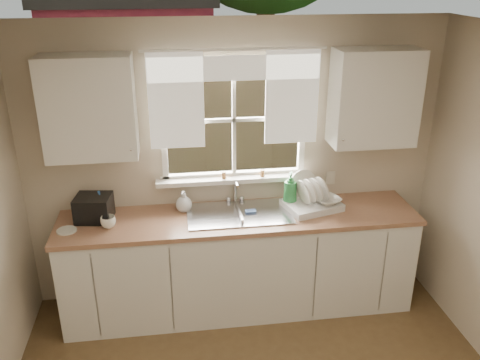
{
  "coord_description": "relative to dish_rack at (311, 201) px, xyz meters",
  "views": [
    {
      "loc": [
        -0.53,
        -2.12,
        2.85
      ],
      "look_at": [
        0.0,
        1.65,
        1.25
      ],
      "focal_mm": 38.0,
      "sensor_mm": 36.0,
      "label": 1
    }
  ],
  "objects": [
    {
      "name": "room_walls",
      "position": [
        -0.64,
        -1.81,
        0.26
      ],
      "size": [
        3.62,
        4.02,
        2.5
      ],
      "color": "beige",
      "rests_on": "ground"
    },
    {
      "name": "ceiling",
      "position": [
        -0.64,
        -1.74,
        1.52
      ],
      "size": [
        3.6,
        4.0,
        0.02
      ],
      "primitive_type": "cube",
      "color": "silver",
      "rests_on": "room_walls"
    },
    {
      "name": "window",
      "position": [
        -0.64,
        0.26,
        0.51
      ],
      "size": [
        1.38,
        0.16,
        1.06
      ],
      "color": "white",
      "rests_on": "room_walls"
    },
    {
      "name": "curtains",
      "position": [
        -0.64,
        0.21,
        0.95
      ],
      "size": [
        1.5,
        0.03,
        0.81
      ],
      "color": "white",
      "rests_on": "room_walls"
    },
    {
      "name": "base_cabinets",
      "position": [
        -0.64,
        -0.06,
        -0.55
      ],
      "size": [
        3.0,
        0.62,
        0.87
      ],
      "primitive_type": "cube",
      "color": "silver",
      "rests_on": "ground"
    },
    {
      "name": "countertop",
      "position": [
        -0.64,
        -0.06,
        -0.09
      ],
      "size": [
        3.04,
        0.65,
        0.04
      ],
      "primitive_type": "cube",
      "color": "#9B6B4D",
      "rests_on": "base_cabinets"
    },
    {
      "name": "upper_cabinet_left",
      "position": [
        -1.79,
        0.08,
        0.87
      ],
      "size": [
        0.7,
        0.33,
        0.8
      ],
      "primitive_type": "cube",
      "color": "silver",
      "rests_on": "room_walls"
    },
    {
      "name": "upper_cabinet_right",
      "position": [
        0.51,
        0.08,
        0.87
      ],
      "size": [
        0.7,
        0.33,
        0.8
      ],
      "primitive_type": "cube",
      "color": "silver",
      "rests_on": "room_walls"
    },
    {
      "name": "wall_outlet",
      "position": [
        0.24,
        0.24,
        0.1
      ],
      "size": [
        0.08,
        0.01,
        0.12
      ],
      "primitive_type": "cube",
      "color": "beige",
      "rests_on": "room_walls"
    },
    {
      "name": "sill_jars",
      "position": [
        -0.57,
        0.2,
        0.2
      ],
      "size": [
        0.38,
        0.04,
        0.06
      ],
      "color": "brown",
      "rests_on": "window"
    },
    {
      "name": "sink",
      "position": [
        -0.64,
        -0.03,
        -0.14
      ],
      "size": [
        0.88,
        0.52,
        0.4
      ],
      "color": "#B7B7BC",
      "rests_on": "countertop"
    },
    {
      "name": "dish_rack",
      "position": [
        0.0,
        0.0,
        0.0
      ],
      "size": [
        0.54,
        0.46,
        0.31
      ],
      "color": "silver",
      "rests_on": "countertop"
    },
    {
      "name": "bowl",
      "position": [
        0.13,
        -0.05,
        0.02
      ],
      "size": [
        0.27,
        0.27,
        0.05
      ],
      "primitive_type": "imported",
      "rotation": [
        0.0,
        0.0,
        0.33
      ],
      "color": "beige",
      "rests_on": "dish_rack"
    },
    {
      "name": "soap_bottle_a",
      "position": [
        -0.18,
        0.06,
        0.09
      ],
      "size": [
        0.17,
        0.17,
        0.32
      ],
      "primitive_type": "imported",
      "rotation": [
        0.0,
        0.0,
        -0.43
      ],
      "color": "#297F3C",
      "rests_on": "countertop"
    },
    {
      "name": "soap_bottle_b",
      "position": [
        -1.79,
        0.11,
        0.04
      ],
      "size": [
        0.12,
        0.12,
        0.22
      ],
      "primitive_type": "imported",
      "rotation": [
        0.0,
        0.0,
        0.25
      ],
      "color": "#3470C6",
      "rests_on": "countertop"
    },
    {
      "name": "soap_bottle_c",
      "position": [
        -1.1,
        0.1,
        0.02
      ],
      "size": [
        0.17,
        0.17,
        0.18
      ],
      "primitive_type": "imported",
      "rotation": [
        0.0,
        0.0,
        -0.29
      ],
      "color": "beige",
      "rests_on": "countertop"
    },
    {
      "name": "saucer",
      "position": [
        -2.04,
        -0.14,
        -0.06
      ],
      "size": [
        0.16,
        0.16,
        0.01
      ],
      "primitive_type": "cylinder",
      "color": "silver",
      "rests_on": "countertop"
    },
    {
      "name": "cup",
      "position": [
        -1.71,
        -0.12,
        -0.02
      ],
      "size": [
        0.16,
        0.16,
        0.1
      ],
      "primitive_type": "imported",
      "rotation": [
        0.0,
        0.0,
        -0.37
      ],
      "color": "white",
      "rests_on": "countertop"
    },
    {
      "name": "black_appliance",
      "position": [
        -1.84,
        0.04,
        0.03
      ],
      "size": [
        0.32,
        0.28,
        0.21
      ],
      "primitive_type": "cube",
      "rotation": [
        0.0,
        0.0,
        -0.14
      ],
      "color": "black",
      "rests_on": "countertop"
    }
  ]
}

